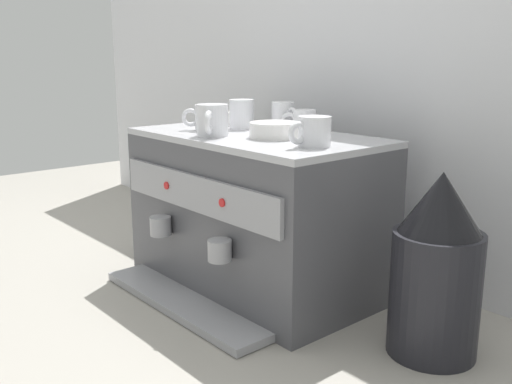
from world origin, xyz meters
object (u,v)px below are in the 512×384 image
ceramic_cup_3 (205,117)px  espresso_machine (255,212)px  ceramic_bowl_1 (274,130)px  milk_pitcher (156,225)px  ceramic_cup_2 (313,132)px  ceramic_cup_5 (242,114)px  ceramic_cup_1 (284,116)px  coffee_grinder (436,269)px  ceramic_cup_4 (212,120)px  ceramic_cup_0 (303,121)px  ceramic_bowl_0 (218,118)px

ceramic_cup_3 → espresso_machine: bearing=17.3°
ceramic_bowl_1 → milk_pitcher: 0.64m
ceramic_cup_2 → ceramic_cup_5: bearing=166.0°
ceramic_cup_1 → coffee_grinder: size_ratio=0.26×
ceramic_cup_4 → espresso_machine: bearing=68.6°
ceramic_cup_2 → ceramic_cup_1: bearing=149.1°
ceramic_cup_0 → ceramic_cup_1: (-0.08, 0.00, 0.01)m
espresso_machine → ceramic_cup_1: 0.28m
ceramic_cup_4 → milk_pitcher: (-0.41, 0.07, -0.38)m
ceramic_cup_4 → ceramic_cup_5: same height
ceramic_cup_3 → ceramic_bowl_0: (-0.08, 0.11, -0.02)m
ceramic_cup_4 → coffee_grinder: ceramic_cup_4 is taller
ceramic_cup_2 → ceramic_bowl_0: bearing=168.5°
ceramic_cup_5 → ceramic_bowl_1: bearing=-16.4°
ceramic_cup_3 → milk_pitcher: 0.48m
ceramic_cup_4 → ceramic_cup_3: bearing=152.8°
espresso_machine → ceramic_cup_5: ceramic_cup_5 is taller
coffee_grinder → milk_pitcher: 0.99m
ceramic_cup_2 → ceramic_bowl_1: (-0.16, 0.03, -0.02)m
espresso_machine → coffee_grinder: 0.54m
ceramic_cup_5 → coffee_grinder: 0.70m
ceramic_cup_2 → espresso_machine: bearing=171.4°
ceramic_cup_4 → ceramic_cup_5: 0.17m
ceramic_cup_1 → ceramic_cup_5: 0.12m
ceramic_cup_0 → milk_pitcher: 0.65m
ceramic_cup_2 → coffee_grinder: ceramic_cup_2 is taller
ceramic_cup_3 → ceramic_bowl_1: (0.24, 0.04, -0.02)m
espresso_machine → ceramic_cup_4: bearing=-111.4°
ceramic_cup_2 → ceramic_cup_4: (-0.29, -0.07, 0.01)m
ceramic_cup_0 → ceramic_cup_5: (-0.18, -0.06, 0.01)m
ceramic_cup_4 → ceramic_bowl_1: bearing=38.8°
espresso_machine → ceramic_cup_0: size_ratio=7.70×
ceramic_cup_3 → ceramic_cup_4: 0.13m
ceramic_cup_1 → ceramic_cup_4: 0.23m
ceramic_cup_0 → milk_pitcher: size_ratio=0.58×
ceramic_cup_0 → ceramic_cup_2: 0.24m
ceramic_cup_4 → ceramic_bowl_1: ceramic_cup_4 is taller
ceramic_cup_5 → ceramic_cup_0: bearing=19.9°
ceramic_cup_1 → ceramic_bowl_0: bearing=-165.3°
ceramic_cup_5 → ceramic_bowl_1: size_ratio=0.85×
ceramic_cup_5 → ceramic_bowl_0: (-0.12, 0.01, -0.02)m
milk_pitcher → coffee_grinder: bearing=4.7°
ceramic_cup_4 → ceramic_cup_0: bearing=65.0°
ceramic_cup_0 → ceramic_cup_4: 0.25m
ceramic_cup_5 → milk_pitcher: size_ratio=0.70×
ceramic_cup_4 → ceramic_cup_5: bearing=114.7°
ceramic_cup_0 → coffee_grinder: size_ratio=0.22×
ceramic_cup_3 → coffee_grinder: ceramic_cup_3 is taller
espresso_machine → ceramic_cup_1: size_ratio=6.66×
ceramic_bowl_0 → coffee_grinder: (0.77, -0.02, -0.25)m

